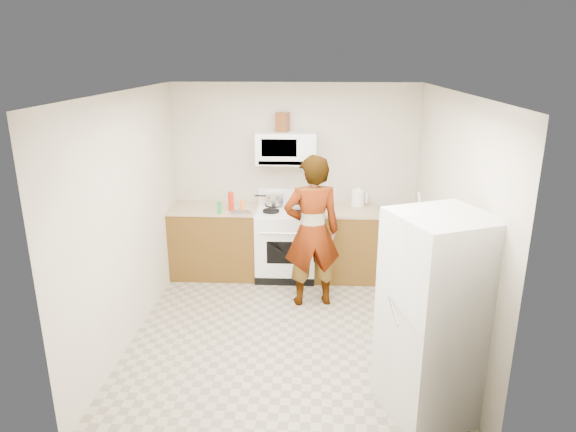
# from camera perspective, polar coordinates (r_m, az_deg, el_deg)

# --- Properties ---
(floor) EXTENTS (3.60, 3.60, 0.00)m
(floor) POSITION_cam_1_polar(r_m,az_deg,el_deg) (5.61, -0.08, -12.76)
(floor) COLOR gray
(floor) RESTS_ON ground
(back_wall) EXTENTS (3.20, 0.02, 2.50)m
(back_wall) POSITION_cam_1_polar(r_m,az_deg,el_deg) (6.82, 0.75, 4.12)
(back_wall) COLOR beige
(back_wall) RESTS_ON floor
(right_wall) EXTENTS (0.02, 3.60, 2.50)m
(right_wall) POSITION_cam_1_polar(r_m,az_deg,el_deg) (5.26, 17.48, -0.80)
(right_wall) COLOR beige
(right_wall) RESTS_ON floor
(cabinet_left) EXTENTS (1.12, 0.62, 0.90)m
(cabinet_left) POSITION_cam_1_polar(r_m,az_deg,el_deg) (6.89, -8.07, -2.88)
(cabinet_left) COLOR brown
(cabinet_left) RESTS_ON floor
(counter_left) EXTENTS (1.14, 0.64, 0.03)m
(counter_left) POSITION_cam_1_polar(r_m,az_deg,el_deg) (6.74, -8.24, 0.84)
(counter_left) COLOR tan
(counter_left) RESTS_ON cabinet_left
(cabinet_right) EXTENTS (0.80, 0.62, 0.90)m
(cabinet_right) POSITION_cam_1_polar(r_m,az_deg,el_deg) (6.78, 6.38, -3.17)
(cabinet_right) COLOR brown
(cabinet_right) RESTS_ON floor
(counter_right) EXTENTS (0.82, 0.64, 0.03)m
(counter_right) POSITION_cam_1_polar(r_m,az_deg,el_deg) (6.63, 6.51, 0.62)
(counter_right) COLOR tan
(counter_right) RESTS_ON cabinet_right
(gas_range) EXTENTS (0.76, 0.65, 1.13)m
(gas_range) POSITION_cam_1_polar(r_m,az_deg,el_deg) (6.75, -0.23, -2.80)
(gas_range) COLOR white
(gas_range) RESTS_ON floor
(microwave) EXTENTS (0.76, 0.38, 0.40)m
(microwave) POSITION_cam_1_polar(r_m,az_deg,el_deg) (6.56, -0.18, 7.59)
(microwave) COLOR white
(microwave) RESTS_ON back_wall
(person) EXTENTS (0.72, 0.54, 1.79)m
(person) POSITION_cam_1_polar(r_m,az_deg,el_deg) (5.88, 2.69, -1.74)
(person) COLOR tan
(person) RESTS_ON floor
(fridge) EXTENTS (0.92, 0.92, 1.70)m
(fridge) POSITION_cam_1_polar(r_m,az_deg,el_deg) (4.28, 16.08, -10.78)
(fridge) COLOR white
(fridge) RESTS_ON floor
(kettle) EXTENTS (0.22, 0.22, 0.20)m
(kettle) POSITION_cam_1_polar(r_m,az_deg,el_deg) (6.78, 7.77, 2.01)
(kettle) COLOR white
(kettle) RESTS_ON counter_right
(jug) EXTENTS (0.18, 0.18, 0.24)m
(jug) POSITION_cam_1_polar(r_m,az_deg,el_deg) (6.55, -0.62, 10.40)
(jug) COLOR brown
(jug) RESTS_ON microwave
(saucepan) EXTENTS (0.30, 0.30, 0.13)m
(saucepan) POSITION_cam_1_polar(r_m,az_deg,el_deg) (6.72, -1.49, 1.88)
(saucepan) COLOR silver
(saucepan) RESTS_ON gas_range
(tray) EXTENTS (0.27, 0.19, 0.05)m
(tray) POSITION_cam_1_polar(r_m,az_deg,el_deg) (6.55, 0.98, 0.86)
(tray) COLOR silver
(tray) RESTS_ON gas_range
(bottle_spray) EXTENTS (0.08, 0.08, 0.24)m
(bottle_spray) POSITION_cam_1_polar(r_m,az_deg,el_deg) (6.53, -6.35, 1.62)
(bottle_spray) COLOR red
(bottle_spray) RESTS_ON counter_left
(bottle_hot_sauce) EXTENTS (0.06, 0.06, 0.15)m
(bottle_hot_sauce) POSITION_cam_1_polar(r_m,az_deg,el_deg) (6.50, -5.12, 1.18)
(bottle_hot_sauce) COLOR orange
(bottle_hot_sauce) RESTS_ON counter_left
(bottle_green_cap) EXTENTS (0.06, 0.06, 0.16)m
(bottle_green_cap) POSITION_cam_1_polar(r_m,az_deg,el_deg) (6.42, -7.61, 0.94)
(bottle_green_cap) COLOR #198B36
(bottle_green_cap) RESTS_ON counter_left
(pot_lid) EXTENTS (0.35, 0.35, 0.01)m
(pot_lid) POSITION_cam_1_polar(r_m,az_deg,el_deg) (6.46, -5.21, 0.44)
(pot_lid) COLOR silver
(pot_lid) RESTS_ON counter_left
(broom) EXTENTS (0.29, 0.15, 1.35)m
(broom) POSITION_cam_1_polar(r_m,az_deg,el_deg) (6.21, 14.91, -3.32)
(broom) COLOR white
(broom) RESTS_ON floor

